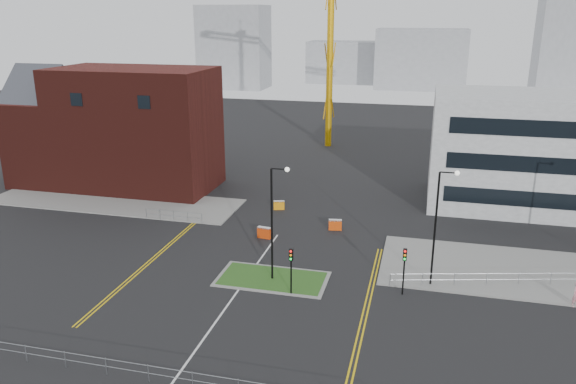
% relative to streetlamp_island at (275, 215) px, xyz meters
% --- Properties ---
extents(ground, '(200.00, 200.00, 0.00)m').
position_rel_streetlamp_island_xyz_m(ground, '(-2.22, -8.00, -5.41)').
color(ground, black).
rests_on(ground, ground).
extents(pavement_left, '(28.00, 8.00, 0.12)m').
position_rel_streetlamp_island_xyz_m(pavement_left, '(-22.22, 14.00, -5.35)').
color(pavement_left, slate).
rests_on(pavement_left, ground).
extents(pavement_right, '(24.00, 10.00, 0.12)m').
position_rel_streetlamp_island_xyz_m(pavement_right, '(19.78, 6.00, -5.35)').
color(pavement_right, slate).
rests_on(pavement_right, ground).
extents(island_kerb, '(8.60, 4.60, 0.08)m').
position_rel_streetlamp_island_xyz_m(island_kerb, '(-0.22, 0.00, -5.37)').
color(island_kerb, slate).
rests_on(island_kerb, ground).
extents(grass_island, '(8.00, 4.00, 0.12)m').
position_rel_streetlamp_island_xyz_m(grass_island, '(-0.22, 0.00, -5.35)').
color(grass_island, '#1A4316').
rests_on(grass_island, ground).
extents(brick_building, '(24.20, 10.07, 14.24)m').
position_rel_streetlamp_island_xyz_m(brick_building, '(-25.19, 20.00, 1.44)').
color(brick_building, '#3F140F').
rests_on(brick_building, ground).
extents(office_block, '(25.00, 12.20, 12.00)m').
position_rel_streetlamp_island_xyz_m(office_block, '(23.79, 23.97, 0.59)').
color(office_block, '#9FA1A3').
rests_on(office_block, ground).
extents(streetlamp_island, '(1.46, 0.36, 9.18)m').
position_rel_streetlamp_island_xyz_m(streetlamp_island, '(0.00, 0.00, 0.00)').
color(streetlamp_island, black).
rests_on(streetlamp_island, ground).
extents(streetlamp_right_near, '(1.46, 0.36, 9.18)m').
position_rel_streetlamp_island_xyz_m(streetlamp_right_near, '(12.00, 2.00, 0.00)').
color(streetlamp_right_near, black).
rests_on(streetlamp_right_near, ground).
extents(traffic_light_island, '(0.28, 0.33, 3.65)m').
position_rel_streetlamp_island_xyz_m(traffic_light_island, '(1.78, -2.02, -2.85)').
color(traffic_light_island, black).
rests_on(traffic_light_island, ground).
extents(traffic_light_right, '(0.28, 0.33, 3.65)m').
position_rel_streetlamp_island_xyz_m(traffic_light_right, '(9.78, -0.02, -2.85)').
color(traffic_light_right, black).
rests_on(traffic_light_right, ground).
extents(railing_front, '(24.05, 0.05, 1.10)m').
position_rel_streetlamp_island_xyz_m(railing_front, '(-2.22, -14.00, -4.63)').
color(railing_front, gray).
rests_on(railing_front, ground).
extents(railing_left, '(6.05, 0.05, 1.10)m').
position_rel_streetlamp_island_xyz_m(railing_left, '(-13.22, 10.00, -4.67)').
color(railing_left, gray).
rests_on(railing_left, ground).
extents(railing_right, '(19.05, 5.05, 1.10)m').
position_rel_streetlamp_island_xyz_m(railing_right, '(18.28, 3.50, -4.63)').
color(railing_right, gray).
rests_on(railing_right, ground).
extents(centre_line, '(0.15, 30.00, 0.01)m').
position_rel_streetlamp_island_xyz_m(centre_line, '(-2.22, -6.00, -5.41)').
color(centre_line, silver).
rests_on(centre_line, ground).
extents(yellow_left_a, '(0.12, 24.00, 0.01)m').
position_rel_streetlamp_island_xyz_m(yellow_left_a, '(-11.22, 2.00, -5.41)').
color(yellow_left_a, gold).
rests_on(yellow_left_a, ground).
extents(yellow_left_b, '(0.12, 24.00, 0.01)m').
position_rel_streetlamp_island_xyz_m(yellow_left_b, '(-10.92, 2.00, -5.41)').
color(yellow_left_b, gold).
rests_on(yellow_left_b, ground).
extents(yellow_right_a, '(0.12, 20.00, 0.01)m').
position_rel_streetlamp_island_xyz_m(yellow_right_a, '(7.28, -2.00, -5.41)').
color(yellow_right_a, gold).
rests_on(yellow_right_a, ground).
extents(yellow_right_b, '(0.12, 20.00, 0.01)m').
position_rel_streetlamp_island_xyz_m(yellow_right_b, '(7.58, -2.00, -5.41)').
color(yellow_right_b, gold).
rests_on(yellow_right_b, ground).
extents(skyline_a, '(18.00, 12.00, 22.00)m').
position_rel_streetlamp_island_xyz_m(skyline_a, '(-42.22, 112.00, 5.59)').
color(skyline_a, gray).
rests_on(skyline_a, ground).
extents(skyline_b, '(24.00, 12.00, 16.00)m').
position_rel_streetlamp_island_xyz_m(skyline_b, '(7.78, 122.00, 2.59)').
color(skyline_b, gray).
rests_on(skyline_b, ground).
extents(skyline_c, '(14.00, 12.00, 28.00)m').
position_rel_streetlamp_island_xyz_m(skyline_c, '(42.78, 117.00, 8.59)').
color(skyline_c, gray).
rests_on(skyline_c, ground).
extents(skyline_d, '(30.00, 12.00, 12.00)m').
position_rel_streetlamp_island_xyz_m(skyline_d, '(-10.22, 132.00, 0.59)').
color(skyline_d, gray).
rests_on(skyline_d, ground).
extents(barrier_left, '(1.31, 0.61, 1.07)m').
position_rel_streetlamp_island_xyz_m(barrier_left, '(-3.22, 8.00, -4.84)').
color(barrier_left, '#C8380B').
rests_on(barrier_left, ground).
extents(barrier_mid, '(1.20, 0.69, 0.96)m').
position_rel_streetlamp_island_xyz_m(barrier_mid, '(-3.94, 16.00, -4.89)').
color(barrier_mid, orange).
rests_on(barrier_mid, ground).
extents(barrier_right, '(1.29, 0.61, 1.04)m').
position_rel_streetlamp_island_xyz_m(barrier_right, '(2.81, 11.62, -4.85)').
color(barrier_right, '#D8440C').
rests_on(barrier_right, ground).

